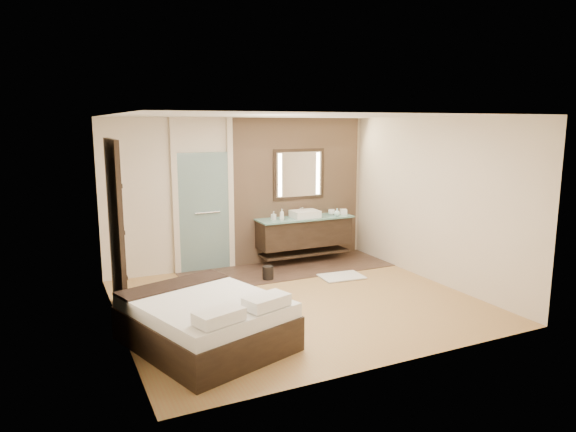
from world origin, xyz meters
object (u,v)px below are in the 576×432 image
vanity (304,232)px  bed (206,321)px  waste_bin (268,273)px  mirror_unit (299,174)px

vanity → bed: bearing=-134.6°
bed → waste_bin: bed is taller
mirror_unit → waste_bin: (-1.07, -0.98, -1.53)m
mirror_unit → waste_bin: size_ratio=4.55×
mirror_unit → bed: size_ratio=0.48×
vanity → waste_bin: 1.38m
bed → vanity: bearing=27.5°
vanity → bed: size_ratio=0.84×
vanity → mirror_unit: (0.00, 0.24, 1.07)m
vanity → bed: (-2.75, -2.79, -0.28)m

